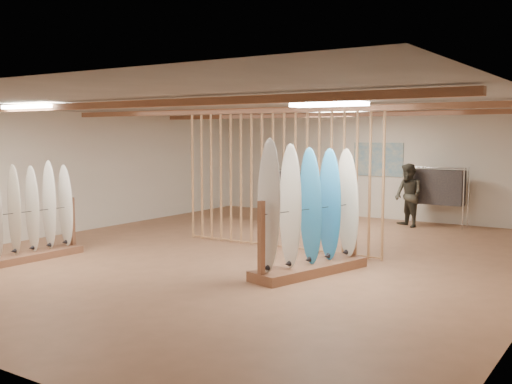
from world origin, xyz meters
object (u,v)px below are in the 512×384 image
Objects in this scene: clothing_rack_b at (437,187)px; clothing_rack_a at (287,187)px; shopper_b at (408,191)px; rack_left at (24,228)px; shopper_a at (290,192)px; rack_right at (310,230)px.

clothing_rack_a is at bearing -152.75° from clothing_rack_b.
rack_left is at bearing -84.34° from shopper_b.
shopper_b is at bearing 31.48° from clothing_rack_a.
clothing_rack_a is 0.82× the size of shopper_a.
rack_right reaches higher than clothing_rack_a.
clothing_rack_a is (-3.17, 4.61, 0.19)m from rack_right.
rack_right is at bearing 24.29° from rack_left.
rack_left is at bearing -93.85° from clothing_rack_a.
clothing_rack_a is 3.02m from shopper_b.
shopper_b reaches higher than clothing_rack_b.
rack_left is 9.56m from clothing_rack_b.
clothing_rack_b is 0.74m from shopper_b.
shopper_b reaches higher than rack_left.
rack_left is 0.95× the size of rack_right.
clothing_rack_b is at bearing 35.11° from clothing_rack_a.
rack_left is 8.86m from shopper_b.
shopper_a is at bearing -43.55° from clothing_rack_a.
shopper_b is (4.43, 7.67, 0.28)m from rack_left.
rack_left is at bearing -119.32° from clothing_rack_b.
shopper_a reaches higher than clothing_rack_b.
shopper_a is (-2.77, 4.07, 0.14)m from rack_right.
clothing_rack_b is (4.99, 8.15, 0.37)m from rack_left.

